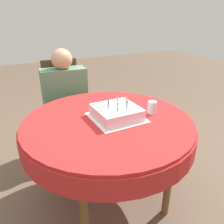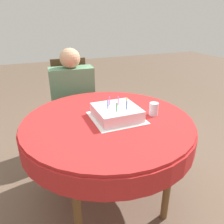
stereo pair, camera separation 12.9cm
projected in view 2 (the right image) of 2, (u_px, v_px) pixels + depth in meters
ground_plane at (108, 199)px, 1.75m from camera, size 12.00×12.00×0.00m
dining_table at (108, 130)px, 1.50m from camera, size 1.15×1.15×0.71m
chair at (73, 104)px, 2.27m from camera, size 0.41×0.41×0.96m
person at (73, 94)px, 2.13m from camera, size 0.43×0.31×1.08m
napkin at (116, 118)px, 1.48m from camera, size 0.33×0.33×0.00m
birthday_cake at (117, 112)px, 1.46m from camera, size 0.28×0.28×0.14m
drinking_glass at (154, 109)px, 1.51m from camera, size 0.06×0.06×0.09m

